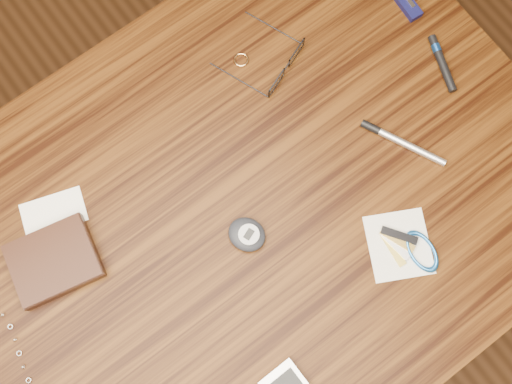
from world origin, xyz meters
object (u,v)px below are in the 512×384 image
eyeglasses (283,66)px  pedometer (247,234)px  notepad_keys (410,248)px  desk (230,238)px  wallet_and_card (54,260)px  silver_pen (396,140)px

eyeglasses → pedometer: 0.26m
eyeglasses → notepad_keys: size_ratio=1.09×
desk → eyeglasses: (0.21, 0.15, 0.11)m
wallet_and_card → notepad_keys: (0.41, -0.29, -0.01)m
desk → silver_pen: silver_pen is taller
desk → wallet_and_card: size_ratio=6.17×
eyeglasses → silver_pen: eyeglasses is taller
desk → silver_pen: (0.28, -0.05, 0.11)m
pedometer → notepad_keys: 0.23m
notepad_keys → silver_pen: size_ratio=0.99×
desk → pedometer: size_ratio=14.66×
eyeglasses → wallet_and_card: bearing=-174.4°
wallet_and_card → notepad_keys: bearing=-34.7°
desk → notepad_keys: size_ratio=7.97×
wallet_and_card → silver_pen: 0.52m
eyeglasses → silver_pen: (0.06, -0.19, -0.00)m
pedometer → notepad_keys: (0.17, -0.15, -0.01)m
pedometer → silver_pen: (0.26, -0.02, -0.00)m
notepad_keys → pedometer: bearing=138.8°
desk → pedometer: (0.01, -0.03, 0.11)m
desk → eyeglasses: eyeglasses is taller
desk → notepad_keys: notepad_keys is taller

